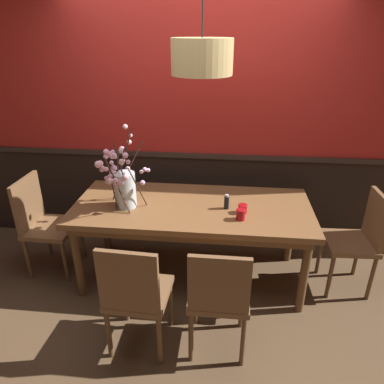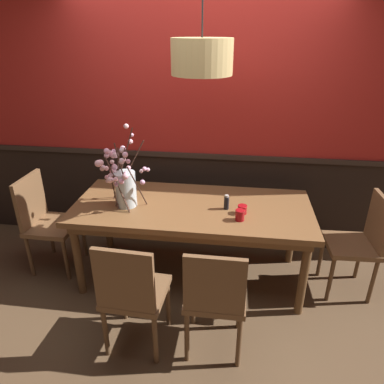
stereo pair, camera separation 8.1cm
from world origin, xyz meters
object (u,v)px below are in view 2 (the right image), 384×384
Objects in this scene: candle_holder_nearer_edge at (242,209)px; condiment_bottle at (226,202)px; chair_head_west_end at (45,218)px; dining_table at (192,213)px; chair_near_side_right at (215,295)px; pendant_lamp at (202,57)px; vase_with_blossoms at (124,185)px; chair_near_side_left at (132,292)px; candle_holder_nearer_center at (240,215)px; chair_head_east_end at (360,240)px; chair_far_side_left at (172,187)px; chair_far_side_right at (232,192)px.

candle_holder_nearer_edge is 0.62× the size of condiment_bottle.
chair_head_west_end is 1.74m from condiment_bottle.
dining_table is at bearing 0.35° from chair_head_west_end.
chair_head_west_end is 1.88m from chair_near_side_right.
condiment_bottle is 0.15× the size of pendant_lamp.
vase_with_blossoms reaches higher than chair_head_west_end.
dining_table is 2.23× the size of chair_near_side_left.
chair_near_side_right is at bearing -72.11° from dining_table.
condiment_bottle is at bearing -5.63° from dining_table.
condiment_bottle is (0.30, -0.03, 0.14)m from dining_table.
pendant_lamp is at bearing 0.02° from chair_head_west_end.
pendant_lamp is at bearing -6.21° from dining_table.
condiment_bottle is at bearing 3.01° from vase_with_blossoms.
candle_holder_nearer_center is at bearing -30.74° from pendant_lamp.
chair_near_side_left is (1.11, -0.88, -0.01)m from chair_head_west_end.
chair_head_west_end is 1.41× the size of vase_with_blossoms.
chair_head_east_end is 2.08m from vase_with_blossoms.
chair_far_side_left is at bearing 125.32° from candle_holder_nearer_center.
dining_table is 0.95m from chair_near_side_left.
chair_near_side_right is at bearing 4.03° from chair_near_side_left.
chair_near_side_right is 0.71m from candle_holder_nearer_center.
chair_near_side_right is 0.98× the size of chair_near_side_left.
chair_near_side_left is 1.09m from condiment_bottle.
chair_head_east_end is at bearing -25.56° from chair_far_side_left.
condiment_bottle is at bearing 55.01° from chair_near_side_left.
pendant_lamp is (-1.38, -0.01, 1.46)m from chair_head_east_end.
chair_near_side_right is 9.86× the size of candle_holder_nearer_center.
vase_with_blossoms is (-0.91, -0.93, 0.44)m from chair_far_side_right.
dining_table is at bearing 174.37° from condiment_bottle.
condiment_bottle is at bearing -54.14° from chair_far_side_left.
candle_holder_nearer_center is at bearing -54.68° from chair_far_side_left.
chair_far_side_right is at bearing -1.32° from chair_far_side_left.
dining_table is at bearing 7.48° from vase_with_blossoms.
chair_far_side_left is at bearing 39.54° from chair_head_west_end.
chair_near_side_right is at bearing -102.23° from candle_holder_nearer_edge.
chair_near_side_left reaches higher than chair_far_side_left.
candle_holder_nearer_edge is at bearing 47.13° from chair_near_side_left.
chair_near_side_right is 1.36× the size of vase_with_blossoms.
pendant_lamp reaches higher than chair_head_west_end.
chair_far_side_right is 1.70m from chair_near_side_right.
chair_far_side_left is at bearing 76.34° from vase_with_blossoms.
chair_far_side_right is 1.00m from candle_holder_nearer_edge.
pendant_lamp reaches higher than chair_far_side_right.
chair_far_side_right is 7.28× the size of condiment_bottle.
chair_near_side_left is (-0.63, -1.74, -0.00)m from chair_far_side_right.
chair_near_side_left reaches higher than candle_holder_nearer_edge.
condiment_bottle reaches higher than dining_table.
vase_with_blossoms is 1.22m from pendant_lamp.
chair_head_west_end is at bearing 153.56° from chair_near_side_right.
chair_far_side_right is 1.04× the size of chair_near_side_right.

